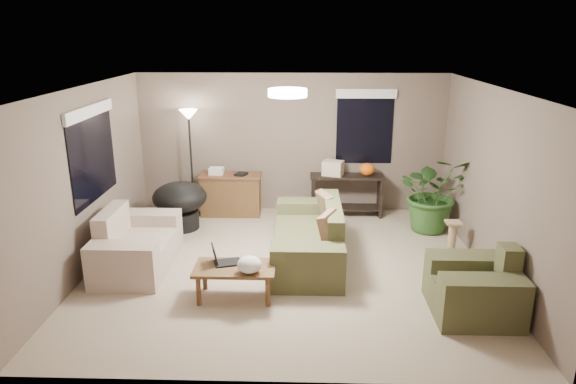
{
  "coord_description": "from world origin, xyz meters",
  "views": [
    {
      "loc": [
        0.2,
        -6.61,
        3.19
      ],
      "look_at": [
        0.0,
        0.2,
        1.05
      ],
      "focal_mm": 32.0,
      "sensor_mm": 36.0,
      "label": 1
    }
  ],
  "objects_px": {
    "loveseat": "(136,247)",
    "coffee_table": "(235,271)",
    "desk": "(231,194)",
    "floor_lamp": "(189,128)",
    "console_table": "(346,192)",
    "houseplant": "(433,201)",
    "cat_scratching_post": "(452,240)",
    "papasan_chair": "(180,202)",
    "main_sofa": "(310,240)",
    "armchair": "(475,289)"
  },
  "relations": [
    {
      "from": "loveseat",
      "to": "coffee_table",
      "type": "bearing_deg",
      "value": -29.17
    },
    {
      "from": "desk",
      "to": "floor_lamp",
      "type": "bearing_deg",
      "value": -176.26
    },
    {
      "from": "loveseat",
      "to": "console_table",
      "type": "relative_size",
      "value": 1.23
    },
    {
      "from": "houseplant",
      "to": "cat_scratching_post",
      "type": "distance_m",
      "value": 0.99
    },
    {
      "from": "console_table",
      "to": "papasan_chair",
      "type": "bearing_deg",
      "value": -165.54
    },
    {
      "from": "main_sofa",
      "to": "houseplant",
      "type": "bearing_deg",
      "value": 30.99
    },
    {
      "from": "coffee_table",
      "to": "houseplant",
      "type": "xyz_separation_m",
      "value": [
        2.99,
        2.38,
        0.15
      ]
    },
    {
      "from": "loveseat",
      "to": "desk",
      "type": "bearing_deg",
      "value": 64.74
    },
    {
      "from": "coffee_table",
      "to": "houseplant",
      "type": "bearing_deg",
      "value": 38.58
    },
    {
      "from": "main_sofa",
      "to": "desk",
      "type": "distance_m",
      "value": 2.37
    },
    {
      "from": "console_table",
      "to": "papasan_chair",
      "type": "distance_m",
      "value": 2.92
    },
    {
      "from": "coffee_table",
      "to": "cat_scratching_post",
      "type": "bearing_deg",
      "value": 25.19
    },
    {
      "from": "loveseat",
      "to": "cat_scratching_post",
      "type": "relative_size",
      "value": 3.2
    },
    {
      "from": "coffee_table",
      "to": "floor_lamp",
      "type": "xyz_separation_m",
      "value": [
        -1.14,
        3.02,
        1.24
      ]
    },
    {
      "from": "console_table",
      "to": "cat_scratching_post",
      "type": "bearing_deg",
      "value": -48.16
    },
    {
      "from": "armchair",
      "to": "floor_lamp",
      "type": "distance_m",
      "value": 5.34
    },
    {
      "from": "houseplant",
      "to": "cat_scratching_post",
      "type": "xyz_separation_m",
      "value": [
        0.08,
        -0.94,
        -0.29
      ]
    },
    {
      "from": "main_sofa",
      "to": "console_table",
      "type": "relative_size",
      "value": 1.69
    },
    {
      "from": "coffee_table",
      "to": "desk",
      "type": "distance_m",
      "value": 3.1
    },
    {
      "from": "coffee_table",
      "to": "cat_scratching_post",
      "type": "height_order",
      "value": "cat_scratching_post"
    },
    {
      "from": "loveseat",
      "to": "desk",
      "type": "xyz_separation_m",
      "value": [
        1.05,
        2.22,
        0.08
      ]
    },
    {
      "from": "main_sofa",
      "to": "armchair",
      "type": "distance_m",
      "value": 2.39
    },
    {
      "from": "coffee_table",
      "to": "papasan_chair",
      "type": "bearing_deg",
      "value": 117.53
    },
    {
      "from": "armchair",
      "to": "houseplant",
      "type": "height_order",
      "value": "houseplant"
    },
    {
      "from": "main_sofa",
      "to": "papasan_chair",
      "type": "height_order",
      "value": "main_sofa"
    },
    {
      "from": "armchair",
      "to": "cat_scratching_post",
      "type": "relative_size",
      "value": 2.0
    },
    {
      "from": "main_sofa",
      "to": "armchair",
      "type": "bearing_deg",
      "value": -36.77
    },
    {
      "from": "coffee_table",
      "to": "cat_scratching_post",
      "type": "distance_m",
      "value": 3.39
    },
    {
      "from": "coffee_table",
      "to": "floor_lamp",
      "type": "relative_size",
      "value": 0.52
    },
    {
      "from": "armchair",
      "to": "desk",
      "type": "bearing_deg",
      "value": 134.91
    },
    {
      "from": "loveseat",
      "to": "floor_lamp",
      "type": "distance_m",
      "value": 2.56
    },
    {
      "from": "coffee_table",
      "to": "papasan_chair",
      "type": "xyz_separation_m",
      "value": [
        -1.22,
        2.34,
        0.11
      ]
    },
    {
      "from": "armchair",
      "to": "houseplant",
      "type": "bearing_deg",
      "value": 87.21
    },
    {
      "from": "desk",
      "to": "floor_lamp",
      "type": "xyz_separation_m",
      "value": [
        -0.68,
        -0.04,
        1.22
      ]
    },
    {
      "from": "papasan_chair",
      "to": "desk",
      "type": "bearing_deg",
      "value": 43.8
    },
    {
      "from": "coffee_table",
      "to": "loveseat",
      "type": "bearing_deg",
      "value": 150.83
    },
    {
      "from": "desk",
      "to": "papasan_chair",
      "type": "distance_m",
      "value": 1.05
    },
    {
      "from": "houseplant",
      "to": "floor_lamp",
      "type": "bearing_deg",
      "value": 171.28
    },
    {
      "from": "floor_lamp",
      "to": "houseplant",
      "type": "distance_m",
      "value": 4.32
    },
    {
      "from": "papasan_chair",
      "to": "main_sofa",
      "type": "bearing_deg",
      "value": -28.58
    },
    {
      "from": "armchair",
      "to": "console_table",
      "type": "bearing_deg",
      "value": 110.48
    },
    {
      "from": "houseplant",
      "to": "desk",
      "type": "bearing_deg",
      "value": 168.88
    },
    {
      "from": "desk",
      "to": "houseplant",
      "type": "relative_size",
      "value": 0.84
    },
    {
      "from": "loveseat",
      "to": "armchair",
      "type": "relative_size",
      "value": 1.6
    },
    {
      "from": "coffee_table",
      "to": "desk",
      "type": "relative_size",
      "value": 0.91
    },
    {
      "from": "armchair",
      "to": "houseplant",
      "type": "relative_size",
      "value": 0.77
    },
    {
      "from": "coffee_table",
      "to": "floor_lamp",
      "type": "distance_m",
      "value": 3.46
    },
    {
      "from": "main_sofa",
      "to": "armchair",
      "type": "xyz_separation_m",
      "value": [
        1.91,
        -1.43,
        0.0
      ]
    },
    {
      "from": "coffee_table",
      "to": "console_table",
      "type": "height_order",
      "value": "console_table"
    },
    {
      "from": "houseplant",
      "to": "cat_scratching_post",
      "type": "height_order",
      "value": "houseplant"
    }
  ]
}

